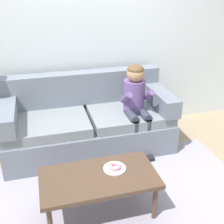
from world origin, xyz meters
name	(u,v)px	position (x,y,z in m)	size (l,w,h in m)	color
ground	(116,184)	(0.00, 0.00, 0.00)	(10.00, 10.00, 0.00)	#9E896B
wall_back	(87,30)	(0.00, 1.40, 1.40)	(8.00, 0.10, 2.80)	silver
area_rug	(123,200)	(0.00, -0.25, 0.01)	(2.67, 1.68, 0.01)	#9993A3
couch	(88,123)	(-0.13, 0.85, 0.34)	(2.07, 0.90, 0.92)	slate
coffee_table	(99,180)	(-0.26, -0.33, 0.37)	(1.05, 0.55, 0.42)	#4C3828
person_child	(136,101)	(0.43, 0.64, 0.67)	(0.34, 0.58, 1.10)	#664C84
plate	(115,168)	(-0.10, -0.27, 0.42)	(0.21, 0.21, 0.01)	white
donut	(115,166)	(-0.10, -0.27, 0.45)	(0.12, 0.12, 0.04)	pink
toy_controller	(65,184)	(-0.54, 0.13, 0.03)	(0.23, 0.09, 0.05)	red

